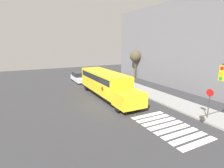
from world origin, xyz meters
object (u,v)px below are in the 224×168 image
object	(u,v)px
parked_car	(79,77)
tree_near_sidewalk	(136,57)
school_bus	(106,83)
stop_sign	(209,100)

from	to	relation	value
parked_car	tree_near_sidewalk	distance (m)	10.37
school_bus	stop_sign	size ratio (longest dim) A/B	4.32
school_bus	stop_sign	xyz separation A→B (m)	(9.44, 4.67, 0.01)
school_bus	stop_sign	world-z (taller)	school_bus
stop_sign	tree_near_sidewalk	size ratio (longest dim) A/B	0.52
tree_near_sidewalk	stop_sign	bearing A→B (deg)	-15.31
parked_car	stop_sign	xyz separation A→B (m)	(18.89, 5.04, 0.90)
stop_sign	tree_near_sidewalk	world-z (taller)	tree_near_sidewalk
stop_sign	parked_car	bearing A→B (deg)	-165.05
school_bus	parked_car	distance (m)	9.49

